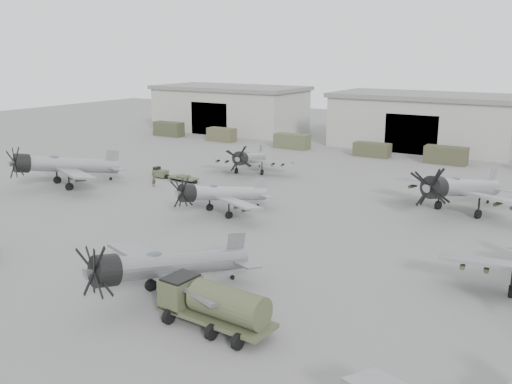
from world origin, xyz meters
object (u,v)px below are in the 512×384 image
Objects in this scene: aircraft_near_1 at (163,266)px; aircraft_far_1 at (459,188)px; aircraft_mid_1 at (218,194)px; tug_trailer at (169,175)px; ground_crew at (154,179)px; aircraft_mid_0 at (60,165)px; aircraft_far_0 at (249,158)px; fuel_tanker at (215,303)px.

aircraft_near_1 is 32.06m from aircraft_far_1.
tug_trailer is (-14.22, 9.49, -1.55)m from aircraft_mid_1.
ground_crew is at bearing -150.27° from aircraft_far_1.
aircraft_mid_0 reaches higher than aircraft_mid_1.
aircraft_far_0 is (14.70, 17.30, -0.48)m from aircraft_mid_0.
aircraft_mid_0 is 43.50m from aircraft_far_1.
fuel_tanker is at bearing -83.28° from aircraft_far_1.
aircraft_mid_1 is 23.13m from aircraft_far_1.
tug_trailer is 3.72× the size of ground_crew.
tug_trailer is (-33.71, -2.96, -2.06)m from aircraft_far_1.
aircraft_mid_1 is 0.97× the size of aircraft_far_0.
aircraft_far_1 is 33.91m from tug_trailer.
aircraft_mid_0 is 0.99× the size of aircraft_far_1.
ground_crew is at bearing 178.62° from aircraft_mid_1.
aircraft_near_1 is at bearing -80.44° from aircraft_far_0.
aircraft_near_1 is 1.77× the size of fuel_tanker.
aircraft_mid_0 is at bearing -125.50° from tug_trailer.
aircraft_far_1 reaches higher than fuel_tanker.
ground_crew is (-32.61, -6.92, -1.66)m from aircraft_far_1.
aircraft_far_0 is at bearing -41.79° from ground_crew.
ground_crew is (9.00, 5.78, -1.66)m from aircraft_mid_0.
aircraft_mid_1 is at bearing 134.39° from aircraft_near_1.
aircraft_far_0 reaches higher than fuel_tanker.
fuel_tanker is (4.90, -1.27, -0.76)m from aircraft_near_1.
aircraft_mid_1 is 1.66× the size of tug_trailer.
aircraft_near_1 is at bearing -8.14° from aircraft_mid_0.
aircraft_far_1 is 31.98m from fuel_tanker.
aircraft_far_1 is at bearing 54.03° from aircraft_mid_1.
aircraft_near_1 is at bearing -92.35° from aircraft_far_1.
ground_crew is at bearing 54.22° from aircraft_mid_0.
aircraft_mid_1 is (-8.47, 17.66, -0.27)m from aircraft_near_1.
aircraft_near_1 is 31.71m from ground_crew.
ground_crew is (-13.12, 5.53, -1.15)m from aircraft_mid_1.
aircraft_far_0 is 12.91m from ground_crew.
aircraft_far_0 reaches higher than ground_crew.
aircraft_mid_1 is 17.17m from tug_trailer.
aircraft_far_1 reaches higher than aircraft_near_1.
aircraft_far_1 is (11.02, 30.10, 0.24)m from aircraft_near_1.
aircraft_near_1 reaches higher than aircraft_mid_1.
fuel_tanker is (20.78, -35.97, -0.52)m from aircraft_far_0.
aircraft_mid_1 is 14.28m from ground_crew.
aircraft_mid_1 is at bearing -129.69° from aircraft_far_1.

